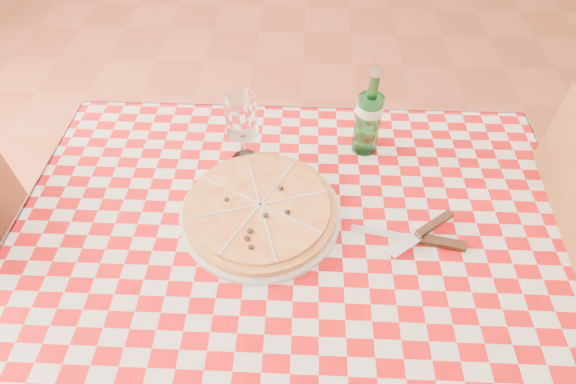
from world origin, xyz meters
name	(u,v)px	position (x,y,z in m)	size (l,w,h in m)	color
dining_table	(295,254)	(0.00, 0.00, 0.66)	(1.20, 0.80, 0.75)	brown
tablecloth	(296,230)	(0.00, 0.00, 0.75)	(1.30, 0.90, 0.01)	#A70A0D
chair_near	(574,271)	(0.73, 0.04, 0.56)	(0.48, 0.48, 0.98)	brown
pizza_plate	(260,208)	(-0.08, 0.04, 0.78)	(0.37, 0.37, 0.05)	#BB843E
water_bottle	(369,112)	(0.17, 0.28, 0.88)	(0.07, 0.07, 0.24)	#1A692B
wine_glass	(243,131)	(-0.14, 0.22, 0.86)	(0.08, 0.08, 0.20)	white
cutlery	(417,236)	(0.27, -0.02, 0.77)	(0.27, 0.22, 0.03)	silver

